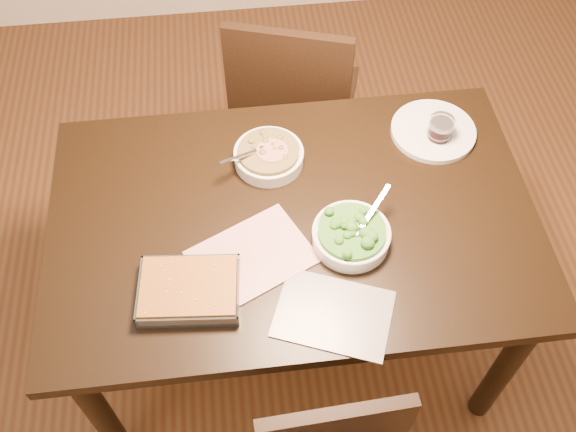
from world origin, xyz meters
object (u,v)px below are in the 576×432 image
object	(u,v)px
baking_dish	(189,290)
broccoli_bowl	(351,235)
stew_bowl	(269,155)
chair_far	(293,102)
wine_tumbler	(440,130)
dinner_plate	(433,131)
table	(293,234)

from	to	relation	value
baking_dish	broccoli_bowl	bearing A→B (deg)	19.60
stew_bowl	chair_far	world-z (taller)	chair_far
stew_bowl	broccoli_bowl	size ratio (longest dim) A/B	1.01
wine_tumbler	dinner_plate	distance (m)	0.05
dinner_plate	table	bearing A→B (deg)	-150.82
broccoli_bowl	chair_far	size ratio (longest dim) A/B	0.23
dinner_plate	baking_dish	bearing A→B (deg)	-147.78
wine_tumbler	dinner_plate	bearing A→B (deg)	101.68
wine_tumbler	chair_far	world-z (taller)	chair_far
wine_tumbler	chair_far	distance (m)	0.67
table	chair_far	xyz separation A→B (m)	(0.09, 0.69, -0.13)
broccoli_bowl	dinner_plate	xyz separation A→B (m)	(0.33, 0.37, -0.02)
baking_dish	wine_tumbler	bearing A→B (deg)	35.38
dinner_plate	stew_bowl	bearing A→B (deg)	-173.66
table	wine_tumbler	world-z (taller)	wine_tumbler
table	dinner_plate	world-z (taller)	dinner_plate
chair_far	wine_tumbler	bearing A→B (deg)	148.31
broccoli_bowl	chair_far	world-z (taller)	chair_far
stew_bowl	broccoli_bowl	distance (m)	0.37
stew_bowl	chair_far	bearing A→B (deg)	74.29
stew_bowl	dinner_plate	size ratio (longest dim) A/B	0.83
dinner_plate	chair_far	xyz separation A→B (m)	(-0.39, 0.43, -0.24)
stew_bowl	broccoli_bowl	xyz separation A→B (m)	(0.20, -0.32, 0.00)
broccoli_bowl	baking_dish	world-z (taller)	broccoli_bowl
table	dinner_plate	xyz separation A→B (m)	(0.48, 0.27, 0.10)
baking_dish	wine_tumbler	world-z (taller)	wine_tumbler
baking_dish	dinner_plate	xyz separation A→B (m)	(0.78, 0.49, -0.01)
stew_bowl	wine_tumbler	bearing A→B (deg)	2.84
broccoli_bowl	wine_tumbler	xyz separation A→B (m)	(0.34, 0.34, 0.02)
chair_far	stew_bowl	bearing A→B (deg)	91.83
dinner_plate	chair_far	world-z (taller)	chair_far
table	broccoli_bowl	distance (m)	0.22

